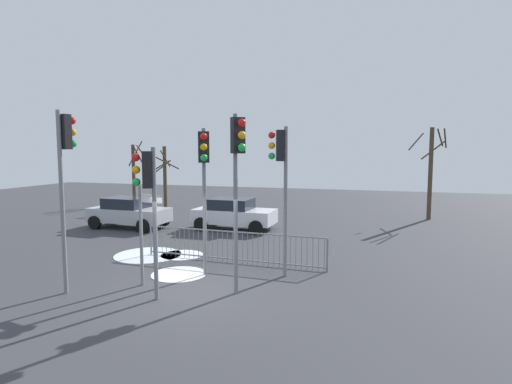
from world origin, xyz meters
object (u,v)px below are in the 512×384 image
at_px(direction_sign_post, 143,230).
at_px(bare_tree_left, 431,170).
at_px(traffic_light_foreground_right, 148,189).
at_px(car_silver_mid, 129,212).
at_px(traffic_light_rear_right, 204,169).
at_px(traffic_light_rear_left, 238,164).
at_px(bare_tree_centre, 165,175).
at_px(traffic_light_mid_left, 65,160).
at_px(bare_tree_right, 134,172).
at_px(traffic_light_foreground_left, 281,168).
at_px(car_white_far, 234,213).

relative_size(direction_sign_post, bare_tree_left, 0.57).
relative_size(traffic_light_foreground_right, car_silver_mid, 0.99).
height_order(traffic_light_rear_right, traffic_light_rear_left, traffic_light_rear_left).
height_order(bare_tree_left, bare_tree_centre, bare_tree_left).
distance_m(traffic_light_mid_left, bare_tree_right, 18.45).
height_order(traffic_light_rear_right, bare_tree_right, traffic_light_rear_right).
distance_m(direction_sign_post, bare_tree_right, 18.37).
xyz_separation_m(direction_sign_post, bare_tree_right, (-10.19, 15.27, 0.67)).
height_order(traffic_light_foreground_left, bare_tree_right, traffic_light_foreground_left).
distance_m(car_silver_mid, car_white_far, 5.12).
height_order(traffic_light_foreground_left, direction_sign_post, traffic_light_foreground_left).
xyz_separation_m(car_white_far, bare_tree_left, (9.14, 5.76, 1.94)).
bearing_deg(direction_sign_post, traffic_light_rear_left, 10.08).
relative_size(traffic_light_foreground_left, bare_tree_left, 0.90).
height_order(traffic_light_foreground_right, car_white_far, traffic_light_foreground_right).
distance_m(car_white_far, bare_tree_left, 10.98).
bearing_deg(car_white_far, car_silver_mid, -166.16).
xyz_separation_m(car_white_far, bare_tree_centre, (-6.74, 5.59, 1.35)).
xyz_separation_m(traffic_light_foreground_right, traffic_light_foreground_left, (2.66, 2.88, 0.44)).
xyz_separation_m(car_white_far, bare_tree_right, (-9.77, 6.80, 1.49)).
relative_size(traffic_light_rear_right, traffic_light_mid_left, 0.92).
xyz_separation_m(traffic_light_rear_right, direction_sign_post, (-1.29, -1.26, -1.64)).
distance_m(traffic_light_foreground_right, car_silver_mid, 10.60).
distance_m(traffic_light_foreground_left, bare_tree_right, 19.10).
relative_size(car_white_far, bare_tree_right, 0.88).
bearing_deg(traffic_light_foreground_right, bare_tree_right, 0.94).
distance_m(traffic_light_mid_left, traffic_light_foreground_left, 5.84).
xyz_separation_m(traffic_light_rear_right, car_silver_mid, (-6.72, 6.12, -2.46)).
xyz_separation_m(traffic_light_rear_left, traffic_light_mid_left, (-4.38, -1.04, 0.07)).
distance_m(traffic_light_rear_left, direction_sign_post, 3.33).
xyz_separation_m(traffic_light_rear_left, bare_tree_centre, (-9.93, 14.03, -1.31)).
bearing_deg(traffic_light_rear_left, car_white_far, -112.06).
bearing_deg(traffic_light_foreground_left, bare_tree_left, -44.53).
bearing_deg(traffic_light_foreground_right, traffic_light_rear_left, -96.71).
height_order(traffic_light_mid_left, bare_tree_left, bare_tree_left).
bearing_deg(traffic_light_rear_right, bare_tree_centre, -80.42).
xyz_separation_m(traffic_light_foreground_right, direction_sign_post, (-0.77, 0.96, -1.23)).
bearing_deg(car_white_far, bare_tree_centre, 142.00).
bearing_deg(bare_tree_right, direction_sign_post, -56.28).
height_order(traffic_light_foreground_right, bare_tree_right, bare_tree_right).
bearing_deg(traffic_light_mid_left, direction_sign_post, 41.91).
relative_size(traffic_light_rear_right, traffic_light_foreground_left, 0.99).
relative_size(traffic_light_foreground_left, car_white_far, 1.16).
xyz_separation_m(traffic_light_rear_right, traffic_light_foreground_left, (2.14, 0.66, 0.03)).
distance_m(traffic_light_rear_left, car_silver_mid, 11.33).
distance_m(car_silver_mid, bare_tree_centre, 7.02).
distance_m(traffic_light_foreground_right, traffic_light_foreground_left, 3.95).
distance_m(traffic_light_foreground_left, car_white_far, 7.99).
height_order(traffic_light_rear_right, direction_sign_post, traffic_light_rear_right).
distance_m(traffic_light_rear_right, bare_tree_right, 18.14).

